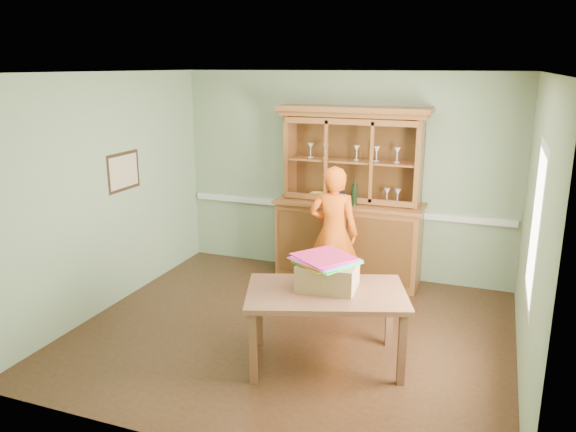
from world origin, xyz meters
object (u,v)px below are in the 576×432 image
at_px(dining_table, 326,300).
at_px(person, 333,233).
at_px(china_hutch, 349,221).
at_px(cardboard_box, 328,275).

height_order(dining_table, person, person).
xyz_separation_m(china_hutch, cardboard_box, (0.34, -2.13, 0.07)).
xyz_separation_m(dining_table, cardboard_box, (-0.02, 0.08, 0.21)).
relative_size(dining_table, person, 1.03).
distance_m(dining_table, cardboard_box, 0.23).
xyz_separation_m(china_hutch, person, (-0.03, -0.65, 0.02)).
height_order(china_hutch, person, china_hutch).
bearing_deg(china_hutch, person, -92.40).
relative_size(china_hutch, dining_table, 1.35).
height_order(dining_table, cardboard_box, cardboard_box).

